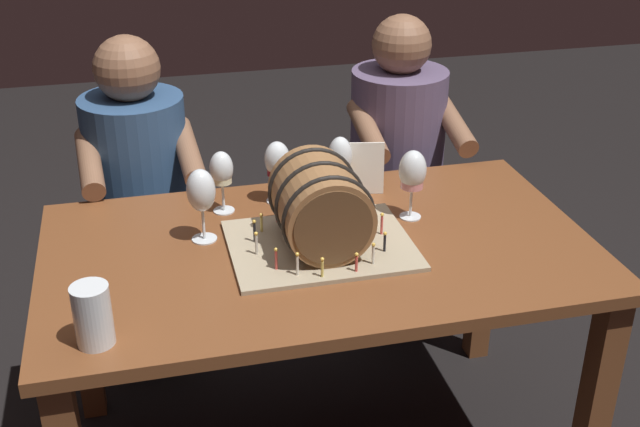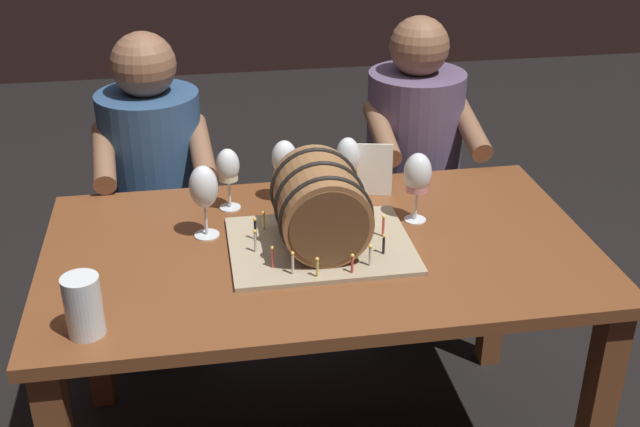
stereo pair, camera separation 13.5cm
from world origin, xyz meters
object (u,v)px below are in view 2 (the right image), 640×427
at_px(wine_glass_amber, 348,159).
at_px(barrel_cake, 320,209).
at_px(wine_glass_white, 228,168).
at_px(wine_glass_empty, 204,188).
at_px(beer_pint, 84,308).
at_px(wine_glass_red, 284,161).
at_px(menu_card, 374,170).
at_px(person_seated_left, 158,210).
at_px(wine_glass_rose, 418,176).
at_px(dining_table, 320,279).
at_px(person_seated_right, 411,190).

bearing_deg(wine_glass_amber, barrel_cake, -114.40).
distance_m(wine_glass_white, wine_glass_empty, 0.17).
bearing_deg(barrel_cake, wine_glass_white, 128.95).
distance_m(wine_glass_amber, beer_pint, 0.92).
xyz_separation_m(barrel_cake, wine_glass_red, (-0.05, 0.30, 0.01)).
distance_m(wine_glass_empty, menu_card, 0.54).
bearing_deg(wine_glass_amber, person_seated_left, 144.63).
bearing_deg(menu_card, wine_glass_rose, -55.46).
xyz_separation_m(wine_glass_red, wine_glass_rose, (0.35, -0.19, 0.01)).
height_order(wine_glass_white, wine_glass_empty, wine_glass_empty).
height_order(wine_glass_red, wine_glass_empty, wine_glass_empty).
bearing_deg(dining_table, beer_pint, -151.70).
bearing_deg(wine_glass_rose, person_seated_right, 74.69).
height_order(wine_glass_rose, beer_pint, wine_glass_rose).
relative_size(barrel_cake, wine_glass_empty, 2.33).
height_order(dining_table, wine_glass_amber, wine_glass_amber).
height_order(dining_table, barrel_cake, barrel_cake).
relative_size(dining_table, wine_glass_amber, 7.64).
distance_m(wine_glass_red, person_seated_right, 0.72).
relative_size(wine_glass_amber, menu_card, 1.19).
xyz_separation_m(dining_table, wine_glass_white, (-0.22, 0.26, 0.23)).
distance_m(barrel_cake, person_seated_left, 0.89).
distance_m(wine_glass_empty, person_seated_right, 1.00).
height_order(dining_table, wine_glass_empty, wine_glass_empty).
bearing_deg(wine_glass_amber, dining_table, -115.04).
bearing_deg(wine_glass_red, wine_glass_amber, -3.65).
bearing_deg(wine_glass_red, barrel_cake, -79.64).
bearing_deg(beer_pint, wine_glass_rose, 25.23).
bearing_deg(person_seated_left, person_seated_right, 0.00).
bearing_deg(dining_table, wine_glass_red, 100.95).
relative_size(wine_glass_empty, menu_card, 1.29).
bearing_deg(wine_glass_empty, menu_card, 19.79).
height_order(wine_glass_empty, wine_glass_amber, wine_glass_empty).
bearing_deg(menu_card, wine_glass_amber, -161.50).
distance_m(beer_pint, menu_card, 0.99).
distance_m(beer_pint, person_seated_right, 1.45).
xyz_separation_m(wine_glass_amber, menu_card, (0.08, 0.01, -0.04)).
xyz_separation_m(wine_glass_rose, person_seated_right, (0.16, 0.59, -0.33)).
bearing_deg(menu_card, wine_glass_white, -164.85).
relative_size(wine_glass_rose, beer_pint, 1.43).
xyz_separation_m(wine_glass_empty, menu_card, (0.51, 0.18, -0.06)).
height_order(barrel_cake, person_seated_right, person_seated_right).
distance_m(wine_glass_red, beer_pint, 0.79).
relative_size(wine_glass_empty, wine_glass_amber, 1.08).
distance_m(dining_table, wine_glass_red, 0.37).
xyz_separation_m(dining_table, person_seated_left, (-0.45, 0.69, -0.09)).
height_order(wine_glass_empty, menu_card, wine_glass_empty).
relative_size(beer_pint, person_seated_right, 0.12).
relative_size(barrel_cake, beer_pint, 3.36).
bearing_deg(wine_glass_white, barrel_cake, -51.05).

